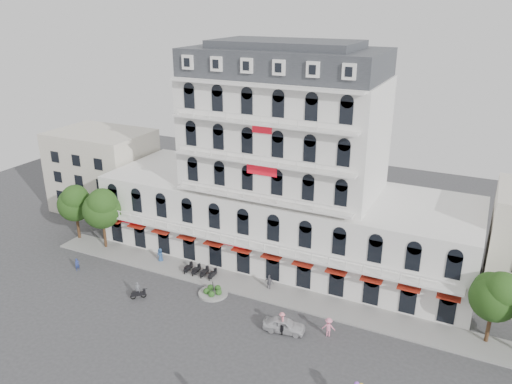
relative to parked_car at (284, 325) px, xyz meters
The scene contains 16 objects.
ground 7.29m from the parked_car, 152.13° to the right, with size 120.00×120.00×0.00m, color #38383A.
sidewalk 8.54m from the parked_car, 138.86° to the left, with size 53.00×4.00×0.16m, color gray.
main_building 18.45m from the parked_car, 113.73° to the left, with size 45.00×15.00×25.80m.
flank_building_west 40.38m from the parked_car, 155.49° to the left, with size 14.00×10.00×12.00m, color beige.
traffic_island 9.78m from the parked_car, 164.53° to the left, with size 3.20×3.20×1.60m.
parked_scooter_row 13.88m from the parked_car, 157.05° to the left, with size 4.40×1.80×1.10m, color black, non-canonical shape.
tree_west_outer 33.36m from the parked_car, 168.50° to the left, with size 4.50×4.48×7.76m.
tree_west_inner 28.48m from the parked_car, 167.46° to the left, with size 4.76×4.76×8.25m.
tree_east_inner 19.36m from the parked_car, 20.48° to the left, with size 4.40×4.37×7.57m.
parked_car is the anchor object (origin of this frame).
rider_west 16.28m from the parked_car, behind, with size 1.35×1.26×1.95m.
rider_center 0.44m from the parked_car, 166.06° to the right, with size 0.96×1.60×2.06m.
pedestrian_left 19.84m from the parked_car, 162.07° to the left, with size 0.88×0.57×1.79m, color navy.
pedestrian_mid 7.49m from the parked_car, 125.38° to the left, with size 1.06×0.44×1.81m, color slate.
pedestrian_right 4.23m from the parked_car, 16.04° to the left, with size 1.25×0.72×1.93m, color pink.
pedestrian_far 26.42m from the parked_car, behind, with size 0.56×0.37×1.54m, color navy.
Camera 1 is at (21.42, -33.85, 29.67)m, focal length 35.00 mm.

